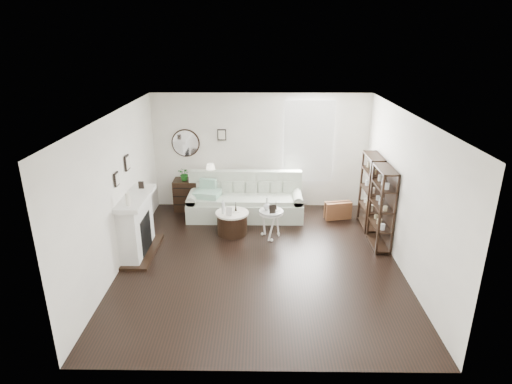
{
  "coord_description": "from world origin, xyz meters",
  "views": [
    {
      "loc": [
        0.01,
        -6.95,
        3.95
      ],
      "look_at": [
        -0.09,
        0.8,
        1.06
      ],
      "focal_mm": 30.0,
      "sensor_mm": 36.0,
      "label": 1
    }
  ],
  "objects_px": {
    "dresser": "(198,195)",
    "drum_table": "(232,223)",
    "pedestal_table": "(271,213)",
    "sofa": "(245,202)"
  },
  "relations": [
    {
      "from": "sofa",
      "to": "dresser",
      "type": "xyz_separation_m",
      "value": [
        -1.13,
        0.39,
        0.04
      ]
    },
    {
      "from": "dresser",
      "to": "pedestal_table",
      "type": "distance_m",
      "value": 2.27
    },
    {
      "from": "pedestal_table",
      "to": "dresser",
      "type": "bearing_deg",
      "value": 138.69
    },
    {
      "from": "sofa",
      "to": "pedestal_table",
      "type": "xyz_separation_m",
      "value": [
        0.56,
        -1.1,
        0.22
      ]
    },
    {
      "from": "dresser",
      "to": "drum_table",
      "type": "height_order",
      "value": "dresser"
    },
    {
      "from": "dresser",
      "to": "drum_table",
      "type": "xyz_separation_m",
      "value": [
        0.89,
        -1.31,
        -0.13
      ]
    },
    {
      "from": "sofa",
      "to": "drum_table",
      "type": "xyz_separation_m",
      "value": [
        -0.24,
        -0.92,
        -0.09
      ]
    },
    {
      "from": "drum_table",
      "to": "pedestal_table",
      "type": "height_order",
      "value": "pedestal_table"
    },
    {
      "from": "drum_table",
      "to": "sofa",
      "type": "bearing_deg",
      "value": 75.46
    },
    {
      "from": "dresser",
      "to": "drum_table",
      "type": "relative_size",
      "value": 1.61
    }
  ]
}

